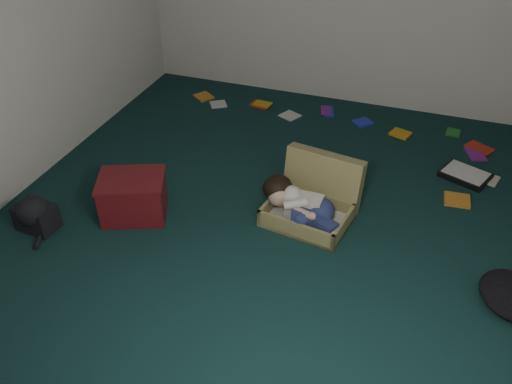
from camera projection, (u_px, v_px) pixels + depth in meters
The scene contains 10 objects.
floor at pixel (262, 218), 4.20m from camera, with size 4.50×4.50×0.00m, color #0F2C2B.
wall_front at pixel (37, 312), 1.72m from camera, with size 4.50×4.50×0.00m, color silver.
wall_left at pixel (7, 24), 3.99m from camera, with size 4.50×4.50×0.00m, color silver.
suitcase at pixel (314, 200), 4.17m from camera, with size 0.71×0.70×0.46m.
person at pixel (300, 204), 4.05m from camera, with size 0.66×0.40×0.28m.
maroon_bin at pixel (133, 197), 4.14m from camera, with size 0.60×0.55×0.34m.
backpack at pixel (36, 216), 4.05m from camera, with size 0.36×0.29×0.22m, color black, non-canonical shape.
clothing_pile at pixel (498, 288), 3.50m from camera, with size 0.45×0.37×0.14m, color black, non-canonical shape.
paper_tray at pixel (465, 175), 4.65m from camera, with size 0.46×0.41×0.05m.
book_scatter at pixel (360, 131), 5.31m from camera, with size 3.11×1.41×0.02m.
Camera 1 is at (1.05, -3.13, 2.61)m, focal length 38.00 mm.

